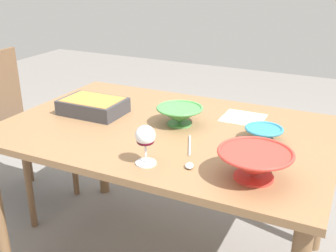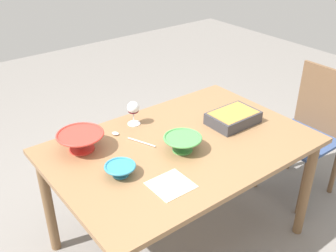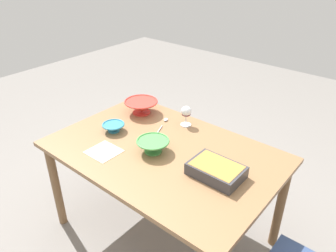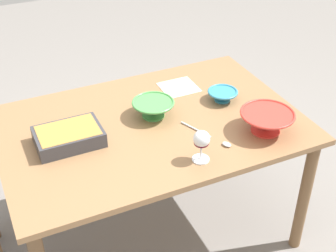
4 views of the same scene
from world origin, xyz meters
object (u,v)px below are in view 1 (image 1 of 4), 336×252
Objects in this scene: serving_bowl at (180,115)px; mixing_bowl at (264,133)px; dining_table at (167,145)px; chair at (12,125)px; casserole_dish at (93,105)px; small_bowl at (255,163)px; wine_glass at (145,139)px; napkin at (243,118)px; serving_spoon at (189,157)px.

mixing_bowl is at bearing -2.02° from serving_bowl.
chair reaches higher than dining_table.
mixing_bowl is (0.81, 0.03, -0.01)m from casserole_dish.
small_bowl is at bearing -82.07° from mixing_bowl.
wine_glass is 0.38m from small_bowl.
chair is 4.85× the size of napkin.
chair is 4.43× the size of serving_bowl.
napkin is at bearing 109.52° from small_bowl.
casserole_dish is 1.56× the size of napkin.
dining_table is at bearing -6.28° from chair.
casserole_dish reaches higher than napkin.
serving_spoon is 0.50m from napkin.
chair reaches higher than small_bowl.
casserole_dish is at bearing 143.58° from wine_glass.
dining_table is 0.15m from serving_bowl.
small_bowl is 0.57m from napkin.
serving_spoon is at bearing -49.00° from dining_table.
chair is 3.32× the size of serving_spoon.
dining_table is at bearing -124.81° from serving_bowl.
napkin is at bearing 124.23° from mixing_bowl.
casserole_dish is 0.43m from serving_bowl.
wine_glass is at bearing -140.70° from serving_spoon.
chair is 6.20× the size of wine_glass.
napkin is (0.67, 0.25, -0.04)m from casserole_dish.
small_bowl is at bearing -38.35° from serving_bowl.
serving_spoon is (0.13, 0.10, -0.09)m from wine_glass.
dining_table is at bearing -174.47° from mixing_bowl.
casserole_dish is 0.81m from mixing_bowl.
wine_glass is at bearing -107.29° from napkin.
wine_glass is 0.58× the size of small_bowl.
serving_bowl is (-0.38, 0.01, 0.01)m from mixing_bowl.
dining_table is 0.34m from serving_spoon.
wine_glass is 0.50× the size of casserole_dish.
mixing_bowl is at bearing 5.53° from dining_table.
mixing_bowl is at bearing 49.43° from wine_glass.
dining_table is 5.64× the size of small_bowl.
casserole_dish is at bearing -177.62° from mixing_bowl.
casserole_dish is 1.07× the size of serving_spoon.
dining_table is 0.56m from small_bowl.
chair reaches higher than napkin.
casserole_dish is at bearing 161.36° from small_bowl.
dining_table is 9.22× the size of mixing_bowl.
napkin is (0.06, 0.50, -0.01)m from serving_spoon.
small_bowl is (0.85, -0.29, 0.02)m from casserole_dish.
mixing_bowl is 0.35m from serving_spoon.
wine_glass is at bearing -36.42° from casserole_dish.
wine_glass is 0.95× the size of mixing_bowl.
dining_table is 0.41m from casserole_dish.
serving_spoon is (1.29, -0.36, 0.23)m from chair.
chair is 1.36m from serving_spoon.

